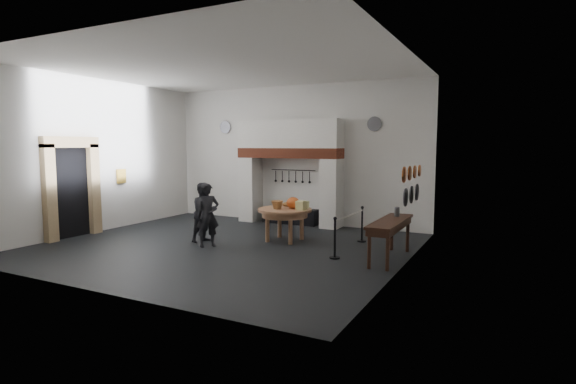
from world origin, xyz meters
The scene contains 39 objects.
floor centered at (0.00, 0.00, 0.00)m, with size 9.00×8.00×0.02m, color black.
ceiling centered at (0.00, 0.00, 4.50)m, with size 9.00×8.00×0.02m, color silver.
wall_back centered at (0.00, 4.00, 2.25)m, with size 9.00×0.02×4.50m, color silver.
wall_front centered at (0.00, -4.00, 2.25)m, with size 9.00×0.02×4.50m, color silver.
wall_left centered at (-4.50, 0.00, 2.25)m, with size 0.02×8.00×4.50m, color silver.
wall_right centered at (4.50, 0.00, 2.25)m, with size 0.02×8.00×4.50m, color silver.
chimney_pier_left centered at (-1.48, 3.65, 1.07)m, with size 0.55×0.70×2.15m, color silver.
chimney_pier_right centered at (1.48, 3.65, 1.07)m, with size 0.55×0.70×2.15m, color silver.
hearth_brick_band centered at (0.00, 3.65, 2.31)m, with size 3.50×0.72×0.32m, color #9E442B.
chimney_hood centered at (0.00, 3.65, 2.92)m, with size 3.50×0.70×0.90m, color silver.
iron_range centered at (0.00, 3.72, 0.25)m, with size 1.90×0.45×0.50m, color black.
utensil_rail centered at (0.00, 3.92, 1.75)m, with size 0.02×0.02×1.60m, color black.
door_recess centered at (-4.47, -1.00, 1.25)m, with size 0.04×1.10×2.50m, color black.
door_jamb_near centered at (-4.38, -1.70, 1.30)m, with size 0.22×0.30×2.60m, color tan.
door_jamb_far centered at (-4.38, -0.30, 1.30)m, with size 0.22×0.30×2.60m, color tan.
door_lintel centered at (-4.38, -1.00, 2.65)m, with size 0.22×1.70×0.30m, color tan.
wall_plaque centered at (-4.45, 0.80, 1.60)m, with size 0.05×0.34×0.44m, color gold.
work_table centered at (1.07, 1.27, 0.84)m, with size 1.45×1.45×0.07m, color #AA7A50.
pumpkin centered at (1.27, 1.37, 1.03)m, with size 0.36×0.36×0.31m, color #D84F1E.
cheese_block_big centered at (1.57, 1.22, 0.99)m, with size 0.22×0.22×0.24m, color #DFD685.
cheese_block_small centered at (1.55, 1.52, 0.97)m, with size 0.18×0.18×0.20m, color #D4CF7F.
wicker_basket centered at (0.92, 1.12, 0.98)m, with size 0.32×0.32×0.22m, color #9D6E39.
bread_loaf centered at (0.97, 1.62, 0.94)m, with size 0.31×0.18×0.13m, color #A37139.
visitor_near centered at (-0.35, -0.23, 0.81)m, with size 0.59×0.39×1.62m, color black.
visitor_far centered at (-0.75, 0.17, 0.79)m, with size 0.77×0.60×1.59m, color black.
side_table centered at (4.10, 0.56, 0.87)m, with size 0.55×2.20×0.06m, color #3B2115.
pewter_jug centered at (4.10, 1.16, 1.01)m, with size 0.12×0.12×0.22m, color #48484C.
copper_pan_a centered at (4.46, 0.20, 1.95)m, with size 0.34×0.34×0.03m, color #C6662D.
copper_pan_b centered at (4.46, 0.75, 1.95)m, with size 0.32×0.32×0.03m, color #C6662D.
copper_pan_c centered at (4.46, 1.30, 1.95)m, with size 0.30×0.30×0.03m, color #C6662D.
copper_pan_d centered at (4.46, 1.85, 1.95)m, with size 0.28×0.28×0.03m, color #C6662D.
pewter_plate_left centered at (4.46, 0.40, 1.45)m, with size 0.40×0.40×0.03m, color #4C4C51.
pewter_plate_mid centered at (4.46, 1.00, 1.45)m, with size 0.40×0.40×0.03m, color #4C4C51.
pewter_plate_right centered at (4.46, 1.60, 1.45)m, with size 0.40×0.40×0.03m, color #4C4C51.
pewter_plate_back_left centered at (-2.70, 3.96, 3.20)m, with size 0.44×0.44×0.03m, color #4C4C51.
pewter_plate_back_right centered at (2.70, 3.96, 3.20)m, with size 0.44×0.44×0.03m, color #4C4C51.
barrier_post_near centered at (2.96, 0.10, 0.45)m, with size 0.05×0.05×0.90m, color black.
barrier_post_far centered at (2.96, 2.10, 0.45)m, with size 0.05×0.05×0.90m, color black.
barrier_rope centered at (2.96, 1.10, 0.85)m, with size 0.04×0.04×2.00m, color beige.
Camera 1 is at (6.57, -9.29, 2.57)m, focal length 28.00 mm.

